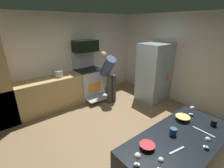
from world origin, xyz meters
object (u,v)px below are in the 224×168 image
(mixing_bowl_small, at_px, (183,118))
(wine_glass_mid, at_px, (137,156))
(refrigerator, at_px, (154,72))
(person_cook, at_px, (109,73))
(wine_glass_far, at_px, (192,108))
(wine_glass_near, at_px, (207,140))
(microwave, at_px, (85,46))
(mug_tea, at_px, (214,123))
(mug_coffee, at_px, (173,132))
(stock_pot, at_px, (59,74))
(oven_range, at_px, (89,82))
(mixing_bowl_large, at_px, (147,146))
(wine_glass_extra, at_px, (161,161))

(mixing_bowl_small, relative_size, wine_glass_mid, 1.40)
(refrigerator, distance_m, wine_glass_mid, 3.58)
(person_cook, distance_m, mixing_bowl_small, 2.72)
(wine_glass_far, bearing_deg, wine_glass_near, -141.44)
(mixing_bowl_small, bearing_deg, wine_glass_far, -1.39)
(microwave, height_order, mug_tea, microwave)
(refrigerator, height_order, mug_coffee, refrigerator)
(stock_pot, bearing_deg, mug_coffee, -85.92)
(mixing_bowl_small, bearing_deg, mug_tea, -58.65)
(oven_range, height_order, person_cook, person_cook)
(stock_pot, bearing_deg, person_cook, -26.21)
(person_cook, height_order, mug_coffee, person_cook)
(person_cook, xyz_separation_m, stock_pot, (-1.28, 0.63, 0.09))
(refrigerator, relative_size, mixing_bowl_small, 8.14)
(wine_glass_mid, distance_m, stock_pot, 3.44)
(wine_glass_mid, height_order, mug_tea, wine_glass_mid)
(person_cook, height_order, mixing_bowl_large, person_cook)
(oven_range, xyz_separation_m, mug_tea, (-0.05, -3.63, 0.44))
(oven_range, xyz_separation_m, mug_coffee, (-0.71, -3.37, 0.44))
(microwave, height_order, mug_coffee, microwave)
(microwave, height_order, wine_glass_far, microwave)
(person_cook, xyz_separation_m, mug_coffee, (-1.04, -2.75, 0.06))
(person_cook, relative_size, mixing_bowl_small, 7.01)
(wine_glass_mid, relative_size, wine_glass_extra, 0.93)
(person_cook, height_order, stock_pot, person_cook)
(oven_range, xyz_separation_m, mixing_bowl_small, (-0.27, -3.27, 0.43))
(oven_range, height_order, wine_glass_extra, oven_range)
(person_cook, bearing_deg, mixing_bowl_large, -119.20)
(refrigerator, bearing_deg, mug_coffee, -138.15)
(wine_glass_far, bearing_deg, mug_tea, -97.36)
(person_cook, bearing_deg, wine_glass_near, -106.62)
(wine_glass_near, bearing_deg, microwave, 81.18)
(mixing_bowl_large, bearing_deg, mug_tea, -15.95)
(wine_glass_near, relative_size, wine_glass_far, 0.96)
(person_cook, xyz_separation_m, wine_glass_mid, (-1.78, -2.78, 0.12))
(refrigerator, height_order, wine_glass_mid, refrigerator)
(oven_range, bearing_deg, wine_glass_far, -90.04)
(wine_glass_far, bearing_deg, stock_pot, 106.03)
(mixing_bowl_large, distance_m, wine_glass_mid, 0.30)
(mug_coffee, bearing_deg, wine_glass_near, -73.93)
(wine_glass_near, bearing_deg, oven_range, 80.96)
(mixing_bowl_small, relative_size, stock_pot, 0.94)
(oven_range, distance_m, microwave, 1.16)
(wine_glass_mid, bearing_deg, wine_glass_far, 4.86)
(microwave, bearing_deg, person_cook, -64.63)
(oven_range, distance_m, mixing_bowl_large, 3.53)
(microwave, bearing_deg, wine_glass_extra, -109.57)
(refrigerator, height_order, mug_tea, refrigerator)
(oven_range, bearing_deg, refrigerator, -42.17)
(oven_range, bearing_deg, mug_tea, -90.76)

